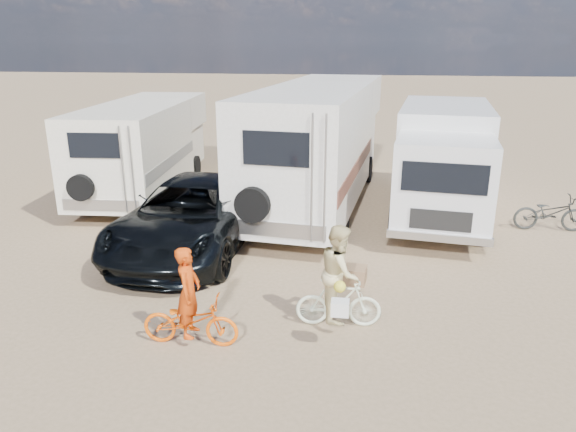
# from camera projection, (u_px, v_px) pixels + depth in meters

# --- Properties ---
(ground) EXTENTS (140.00, 140.00, 0.00)m
(ground) POSITION_uv_depth(u_px,v_px,m) (269.00, 321.00, 9.46)
(ground) COLOR #947858
(ground) RESTS_ON ground
(rv_main) EXTENTS (3.65, 9.80, 3.52)m
(rv_main) POSITION_uv_depth(u_px,v_px,m) (319.00, 146.00, 15.82)
(rv_main) COLOR silver
(rv_main) RESTS_ON ground
(rv_left) EXTENTS (2.90, 7.36, 2.88)m
(rv_left) POSITION_uv_depth(u_px,v_px,m) (144.00, 149.00, 16.96)
(rv_left) COLOR white
(rv_left) RESTS_ON ground
(box_truck) EXTENTS (3.27, 7.16, 3.00)m
(box_truck) POSITION_uv_depth(u_px,v_px,m) (442.00, 163.00, 14.77)
(box_truck) COLOR silver
(box_truck) RESTS_ON ground
(dark_suv) EXTENTS (2.98, 5.99, 1.63)m
(dark_suv) POSITION_uv_depth(u_px,v_px,m) (193.00, 215.00, 12.60)
(dark_suv) COLOR black
(dark_suv) RESTS_ON ground
(bike_man) EXTENTS (1.60, 0.59, 0.83)m
(bike_man) POSITION_uv_depth(u_px,v_px,m) (190.00, 321.00, 8.64)
(bike_man) COLOR #EC5506
(bike_man) RESTS_ON ground
(bike_woman) EXTENTS (1.51, 0.52, 0.89)m
(bike_woman) POSITION_uv_depth(u_px,v_px,m) (338.00, 303.00, 9.19)
(bike_woman) COLOR silver
(bike_woman) RESTS_ON ground
(rider_man) EXTENTS (0.38, 0.56, 1.53)m
(rider_man) POSITION_uv_depth(u_px,v_px,m) (189.00, 302.00, 8.53)
(rider_man) COLOR #C13B0A
(rider_man) RESTS_ON ground
(rider_woman) EXTENTS (0.69, 0.86, 1.68)m
(rider_woman) POSITION_uv_depth(u_px,v_px,m) (339.00, 282.00, 9.06)
(rider_woman) COLOR beige
(rider_woman) RESTS_ON ground
(bike_parked) EXTENTS (1.82, 0.66, 0.95)m
(bike_parked) POSITION_uv_depth(u_px,v_px,m) (550.00, 213.00, 13.84)
(bike_parked) COLOR black
(bike_parked) RESTS_ON ground
(cooler) EXTENTS (0.60, 0.49, 0.43)m
(cooler) POSITION_uv_depth(u_px,v_px,m) (229.00, 238.00, 12.81)
(cooler) COLOR #2A4B91
(cooler) RESTS_ON ground
(crate) EXTENTS (0.48, 0.48, 0.34)m
(crate) POSITION_uv_depth(u_px,v_px,m) (355.00, 275.00, 10.92)
(crate) COLOR brown
(crate) RESTS_ON ground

